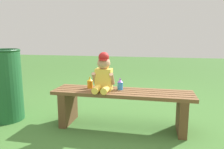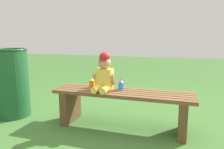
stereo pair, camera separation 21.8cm
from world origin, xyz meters
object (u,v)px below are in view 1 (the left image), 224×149
(sippy_cup_left, at_px, (90,83))
(trash_bin, at_px, (4,85))
(child_figure, at_px, (103,74))
(park_bench, at_px, (122,103))
(sippy_cup_right, at_px, (120,84))

(sippy_cup_left, distance_m, trash_bin, 1.00)
(child_figure, xyz_separation_m, sippy_cup_left, (-0.17, 0.06, -0.12))
(park_bench, bearing_deg, trash_bin, -177.34)
(park_bench, xyz_separation_m, sippy_cup_left, (-0.37, 0.05, 0.19))
(park_bench, distance_m, sippy_cup_left, 0.42)
(child_figure, bearing_deg, park_bench, 4.86)
(sippy_cup_right, bearing_deg, park_bench, -57.70)
(sippy_cup_left, bearing_deg, sippy_cup_right, 0.00)
(child_figure, xyz_separation_m, sippy_cup_right, (0.17, 0.06, -0.12))
(park_bench, height_order, trash_bin, trash_bin)
(park_bench, distance_m, child_figure, 0.37)
(sippy_cup_right, xyz_separation_m, trash_bin, (-1.33, -0.11, -0.04))
(park_bench, distance_m, trash_bin, 1.37)
(park_bench, relative_size, child_figure, 3.61)
(sippy_cup_left, relative_size, sippy_cup_right, 1.00)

